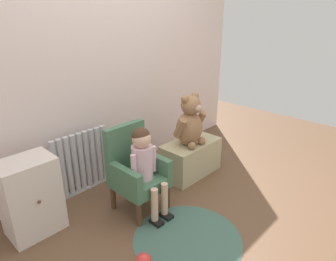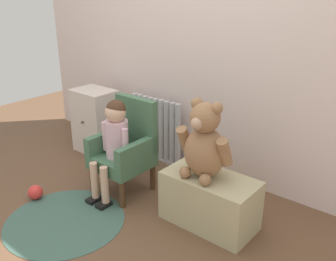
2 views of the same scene
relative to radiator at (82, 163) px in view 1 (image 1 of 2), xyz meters
The scene contains 10 objects.
ground_plane 1.13m from the radiator, 69.25° to the right, with size 6.00×6.00×0.00m, color brown.
back_wall 1.00m from the radiator, 17.93° to the left, with size 3.80×0.05×2.40m, color beige.
radiator is the anchor object (origin of this frame).
small_dresser 0.60m from the radiator, 158.00° to the right, with size 0.39×0.31×0.60m.
child_armchair 0.58m from the radiator, 71.82° to the right, with size 0.38×0.39×0.72m.
child_figure 0.71m from the radiator, 74.77° to the right, with size 0.25×0.35×0.74m.
low_bench 1.07m from the radiator, 29.49° to the right, with size 0.61×0.32×0.35m, color tan.
large_teddy_bear 1.07m from the radiator, 31.49° to the right, with size 0.37×0.26×0.51m.
floor_rug 1.18m from the radiator, 81.81° to the right, with size 0.81×0.81×0.01m, color #3E5F53.
toy_ball 1.14m from the radiator, 102.34° to the right, with size 0.11×0.11×0.11m, color red.
Camera 1 is at (-1.59, -1.22, 1.57)m, focal length 32.00 mm.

